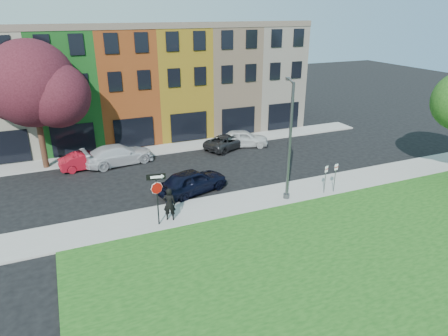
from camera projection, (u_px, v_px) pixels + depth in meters
name	position (u px, v px, depth m)	size (l,w,h in m)	color
ground	(277.00, 221.00, 23.27)	(120.00, 120.00, 0.00)	black
sidewalk_near	(281.00, 194.00, 26.53)	(40.00, 3.00, 0.12)	gray
sidewalk_far	(161.00, 149.00, 34.97)	(40.00, 2.40, 0.12)	gray
rowhouse_block	(147.00, 81.00, 38.60)	(30.00, 10.12, 10.00)	beige
stop_sign	(157.00, 189.00, 21.91)	(1.04, 0.21, 3.10)	black
man	(169.00, 204.00, 22.89)	(0.85, 0.72, 1.98)	black
sedan_near	(192.00, 181.00, 26.62)	(5.24, 3.33, 1.66)	black
parked_car_red	(87.00, 160.00, 30.75)	(4.16, 1.83, 1.33)	maroon
parked_car_silver	(119.00, 155.00, 31.60)	(5.75, 3.05, 1.59)	silver
parked_car_dark	(228.00, 142.00, 35.20)	(5.05, 3.83, 1.27)	black
parked_car_white	(243.00, 138.00, 35.69)	(4.77, 3.12, 1.51)	silver
street_lamp	(289.00, 142.00, 24.69)	(1.24, 2.44, 7.46)	#4D5053
parking_sign_a	(326.00, 175.00, 26.19)	(0.31, 0.15, 1.96)	#4D5053
parking_sign_b	(335.00, 174.00, 26.33)	(0.32, 0.12, 2.05)	#4D5053
tree_purple	(34.00, 86.00, 28.74)	(7.51, 6.57, 9.56)	#321D10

